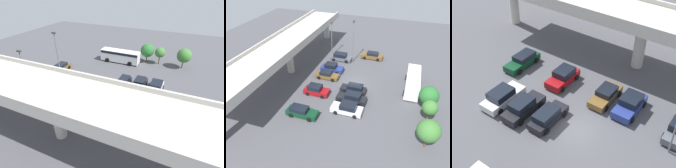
# 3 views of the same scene
# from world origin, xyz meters

# --- Properties ---
(ground_plane) EXTENTS (86.06, 86.06, 0.00)m
(ground_plane) POSITION_xyz_m (0.00, 0.00, 0.00)
(ground_plane) COLOR #4C4C51
(highway_overpass) EXTENTS (41.27, 6.91, 7.31)m
(highway_overpass) POSITION_xyz_m (0.00, 13.23, 5.97)
(highway_overpass) COLOR #BCB7AD
(highway_overpass) RESTS_ON ground_plane
(parked_car_0) EXTENTS (2.02, 4.83, 1.52)m
(parked_car_0) POSITION_xyz_m (-11.28, 5.20, 0.73)
(parked_car_0) COLOR #0C381E
(parked_car_0) RESTS_ON ground_plane
(parked_car_1) EXTENTS (2.24, 4.86, 1.67)m
(parked_car_1) POSITION_xyz_m (-8.38, -1.13, 0.77)
(parked_car_1) COLOR silver
(parked_car_1) RESTS_ON ground_plane
(parked_car_2) EXTENTS (2.17, 4.34, 1.66)m
(parked_car_2) POSITION_xyz_m (-5.36, 5.36, 0.77)
(parked_car_2) COLOR maroon
(parked_car_2) RESTS_ON ground_plane
(parked_car_3) EXTENTS (1.98, 4.46, 1.52)m
(parked_car_3) POSITION_xyz_m (-2.80, -0.66, 0.73)
(parked_car_3) COLOR black
(parked_car_3) RESTS_ON ground_plane
(parked_car_4) EXTENTS (2.05, 4.47, 1.43)m
(parked_car_4) POSITION_xyz_m (0.08, 5.50, 0.67)
(parked_car_4) COLOR brown
(parked_car_4) RESTS_ON ground_plane
(parked_car_5) EXTENTS (2.26, 4.47, 1.70)m
(parked_car_5) POSITION_xyz_m (2.87, 5.51, 0.79)
(parked_car_5) COLOR navy
(parked_car_5) RESTS_ON ground_plane
(parked_car_6) EXTENTS (2.23, 4.67, 1.64)m
(parked_car_6) POSITION_xyz_m (8.15, 5.29, 0.79)
(parked_car_6) COLOR #515660
(parked_car_6) RESTS_ON ground_plane
(parked_car_7) EXTENTS (2.02, 4.78, 1.54)m
(parked_car_7) POSITION_xyz_m (11.12, -1.09, 0.73)
(parked_car_7) COLOR brown
(parked_car_7) RESTS_ON ground_plane
(parked_car_8) EXTENTS (2.09, 4.88, 1.70)m
(parked_car_8) POSITION_xyz_m (-5.58, -1.08, 0.79)
(parked_car_8) COLOR black
(parked_car_8) RESTS_ON ground_plane
(shuttle_bus) EXTENTS (8.70, 2.62, 2.72)m
(shuttle_bus) POSITION_xyz_m (1.63, -10.20, 1.63)
(shuttle_bus) COLOR white
(shuttle_bus) RESTS_ON ground_plane
(lamp_post_near_aisle) EXTENTS (0.70, 0.35, 7.64)m
(lamp_post_near_aisle) POSITION_xyz_m (10.13, 8.12, 4.50)
(lamp_post_near_aisle) COLOR slate
(lamp_post_near_aisle) RESTS_ON ground_plane
(lamp_post_mid_lot) EXTENTS (0.70, 0.35, 9.12)m
(lamp_post_mid_lot) POSITION_xyz_m (8.13, 2.65, 5.27)
(lamp_post_mid_lot) COLOR slate
(lamp_post_mid_lot) RESTS_ON ground_plane
(tree_front_left) EXTENTS (2.95, 2.95, 4.30)m
(tree_front_left) POSITION_xyz_m (-11.64, -12.51, 2.82)
(tree_front_left) COLOR brown
(tree_front_left) RESTS_ON ground_plane
(tree_front_centre) EXTENTS (2.20, 2.20, 3.78)m
(tree_front_centre) POSITION_xyz_m (-6.68, -12.74, 2.66)
(tree_front_centre) COLOR brown
(tree_front_centre) RESTS_ON ground_plane
(tree_front_right) EXTENTS (2.94, 2.94, 4.26)m
(tree_front_right) POSITION_xyz_m (-3.89, -12.60, 2.78)
(tree_front_right) COLOR brown
(tree_front_right) RESTS_ON ground_plane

